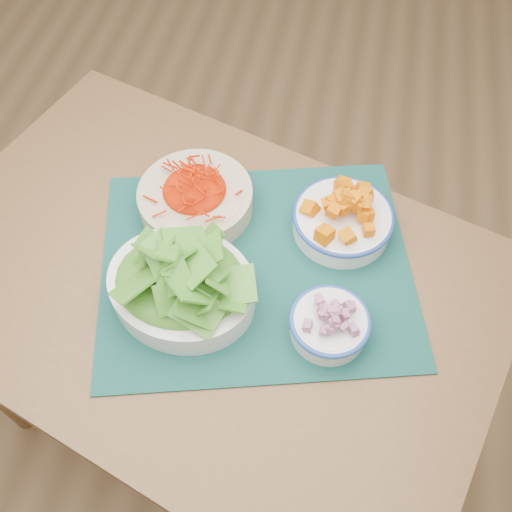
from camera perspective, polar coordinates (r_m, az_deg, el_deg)
The scene contains 7 objects.
ground at distance 1.90m, azimuth -7.16°, elevation -4.08°, with size 4.00×4.00×0.00m, color #967148.
table at distance 1.14m, azimuth -4.98°, elevation -4.96°, with size 1.25×1.02×0.75m.
placemat at distance 1.05m, azimuth 0.00°, elevation -0.96°, with size 0.57×0.46×0.00m, color #092C29.
carrot_bowl at distance 1.11m, azimuth -6.11°, elevation 6.12°, with size 0.25×0.25×0.08m.
squash_bowl at distance 1.08m, azimuth 8.72°, elevation 3.97°, with size 0.23×0.23×0.09m.
lettuce_bowl at distance 0.98m, azimuth -7.57°, elevation -2.39°, with size 0.30×0.27×0.12m.
onion_bowl at distance 0.96m, azimuth 7.40°, elevation -6.58°, with size 0.17×0.17×0.07m.
Camera 1 is at (0.41, -0.86, 1.64)m, focal length 40.00 mm.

